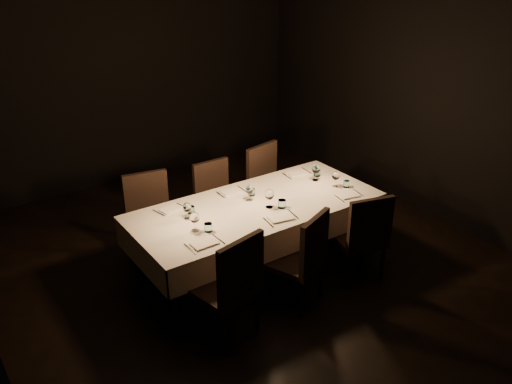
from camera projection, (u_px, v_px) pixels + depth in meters
room at (256, 134)px, 5.06m from camera, size 5.01×6.01×3.01m
dining_table at (256, 211)px, 5.40m from camera, size 2.52×1.12×0.76m
chair_near_left at (230, 284)px, 4.49m from camera, size 0.59×0.59×1.03m
place_setting_near_left at (201, 228)px, 4.79m from camera, size 0.33×0.41×0.18m
chair_near_center at (302, 256)px, 4.94m from camera, size 0.60×0.60×0.96m
place_setting_near_center at (276, 204)px, 5.22m from camera, size 0.36×0.41×0.19m
chair_near_right at (363, 234)px, 5.31m from camera, size 0.57×0.57×0.96m
place_setting_near_right at (342, 184)px, 5.67m from camera, size 0.32×0.39×0.17m
chair_far_left at (150, 215)px, 5.66m from camera, size 0.54×0.54×0.97m
place_setting_far_left at (183, 209)px, 5.14m from camera, size 0.32×0.39×0.17m
chair_far_center at (216, 198)px, 6.10m from camera, size 0.45×0.45×0.92m
place_setting_far_center at (244, 191)px, 5.51m from camera, size 0.31×0.40×0.17m
chair_far_right at (269, 183)px, 6.37m from camera, size 0.56×0.56×0.99m
place_setting_far_right at (310, 171)px, 5.95m from camera, size 0.34×0.41×0.18m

